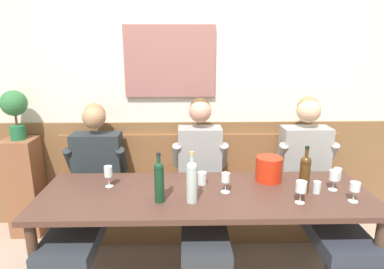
% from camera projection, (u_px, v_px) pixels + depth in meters
% --- Properties ---
extents(room_wall_back, '(6.80, 0.12, 2.80)m').
position_uv_depth(room_wall_back, '(200.00, 85.00, 3.14)').
color(room_wall_back, silver).
rests_on(room_wall_back, ground).
extents(wood_wainscot_panel, '(6.80, 0.03, 1.05)m').
position_uv_depth(wood_wainscot_panel, '(200.00, 173.00, 3.32)').
color(wood_wainscot_panel, brown).
rests_on(wood_wainscot_panel, ground).
extents(wall_bench, '(2.73, 0.42, 0.94)m').
position_uv_depth(wall_bench, '(201.00, 205.00, 3.19)').
color(wall_bench, brown).
rests_on(wall_bench, ground).
extents(dining_table, '(2.43, 0.79, 0.73)m').
position_uv_depth(dining_table, '(205.00, 202.00, 2.44)').
color(dining_table, '#4B2F26').
rests_on(dining_table, ground).
extents(person_center_right_seat, '(0.54, 1.23, 1.28)m').
position_uv_depth(person_center_right_seat, '(89.00, 189.00, 2.73)').
color(person_center_right_seat, '#272540').
rests_on(person_center_right_seat, ground).
extents(person_center_left_seat, '(0.50, 1.23, 1.32)m').
position_uv_depth(person_center_left_seat, '(201.00, 185.00, 2.76)').
color(person_center_left_seat, '#2D3335').
rests_on(person_center_left_seat, ground).
extents(person_right_seat, '(0.54, 1.23, 1.33)m').
position_uv_depth(person_right_seat, '(316.00, 183.00, 2.79)').
color(person_right_seat, '#27253F').
rests_on(person_right_seat, ground).
extents(ice_bucket, '(0.21, 0.21, 0.19)m').
position_uv_depth(ice_bucket, '(269.00, 169.00, 2.61)').
color(ice_bucket, red).
rests_on(ice_bucket, dining_table).
extents(wine_bottle_amber_mid, '(0.08, 0.08, 0.35)m').
position_uv_depth(wine_bottle_amber_mid, '(305.00, 172.00, 2.40)').
color(wine_bottle_amber_mid, '#452B11').
rests_on(wine_bottle_amber_mid, dining_table).
extents(wine_bottle_green_tall, '(0.07, 0.07, 0.36)m').
position_uv_depth(wine_bottle_green_tall, '(192.00, 180.00, 2.23)').
color(wine_bottle_green_tall, '#AEC0BD').
rests_on(wine_bottle_green_tall, dining_table).
extents(wine_bottle_clear_water, '(0.07, 0.07, 0.35)m').
position_uv_depth(wine_bottle_clear_water, '(159.00, 180.00, 2.24)').
color(wine_bottle_clear_water, '#143721').
rests_on(wine_bottle_clear_water, dining_table).
extents(wine_glass_center_front, '(0.06, 0.06, 0.16)m').
position_uv_depth(wine_glass_center_front, '(108.00, 172.00, 2.49)').
color(wine_glass_center_front, silver).
rests_on(wine_glass_center_front, dining_table).
extents(wine_glass_near_bucket, '(0.07, 0.07, 0.15)m').
position_uv_depth(wine_glass_near_bucket, '(226.00, 179.00, 2.40)').
color(wine_glass_near_bucket, silver).
rests_on(wine_glass_near_bucket, dining_table).
extents(wine_glass_by_bottle, '(0.07, 0.07, 0.16)m').
position_uv_depth(wine_glass_by_bottle, '(301.00, 188.00, 2.23)').
color(wine_glass_by_bottle, silver).
rests_on(wine_glass_by_bottle, dining_table).
extents(wine_glass_center_rear, '(0.07, 0.07, 0.14)m').
position_uv_depth(wine_glass_center_rear, '(355.00, 188.00, 2.25)').
color(wine_glass_center_rear, silver).
rests_on(wine_glass_center_rear, dining_table).
extents(wine_glass_right_end, '(0.07, 0.07, 0.15)m').
position_uv_depth(wine_glass_right_end, '(334.00, 176.00, 2.43)').
color(wine_glass_right_end, silver).
rests_on(wine_glass_right_end, dining_table).
extents(water_tumbler_left, '(0.07, 0.07, 0.10)m').
position_uv_depth(water_tumbler_left, '(202.00, 178.00, 2.55)').
color(water_tumbler_left, silver).
rests_on(water_tumbler_left, dining_table).
extents(water_tumbler_right, '(0.06, 0.06, 0.09)m').
position_uv_depth(water_tumbler_right, '(317.00, 187.00, 2.40)').
color(water_tumbler_right, silver).
rests_on(water_tumbler_right, dining_table).
extents(water_tumbler_center, '(0.06, 0.06, 0.10)m').
position_uv_depth(water_tumbler_center, '(337.00, 174.00, 2.63)').
color(water_tumbler_center, silver).
rests_on(water_tumbler_center, dining_table).
extents(corner_pedestal, '(0.28, 0.28, 0.94)m').
position_uv_depth(corner_pedestal, '(26.00, 187.00, 3.13)').
color(corner_pedestal, brown).
rests_on(corner_pedestal, ground).
extents(potted_plant, '(0.23, 0.23, 0.45)m').
position_uv_depth(potted_plant, '(14.00, 108.00, 2.93)').
color(potted_plant, '#1F6039').
rests_on(potted_plant, corner_pedestal).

